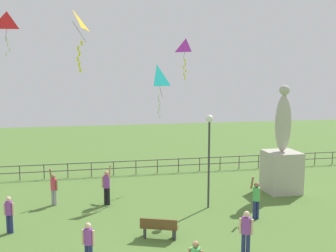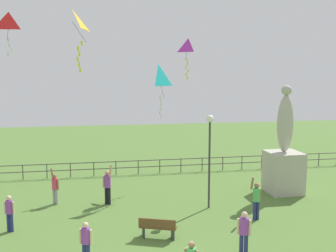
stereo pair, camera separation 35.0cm
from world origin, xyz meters
The scene contains 14 objects.
statue_monument centered at (8.40, 8.62, 1.84)m, with size 1.79×1.79×5.98m.
lamppost centered at (3.61, 6.93, 3.34)m, with size 0.36×0.36×4.61m.
park_bench centered at (0.60, 3.87, 0.46)m, with size 1.55×0.92×0.85m.
person_0 centered at (-5.36, 5.62, 0.90)m, with size 0.44×0.29×1.56m.
person_2 centered at (5.27, 5.04, 1.01)m, with size 0.54×0.32×2.01m.
person_3 centered at (-1.28, 8.34, 1.03)m, with size 0.49×0.45×2.05m.
person_4 centered at (-2.14, 2.17, 0.89)m, with size 0.43×0.29×1.54m.
person_5 centered at (-3.89, 8.82, 0.93)m, with size 0.43×0.39×1.85m.
person_6 centered at (3.39, 1.78, 0.97)m, with size 0.46×0.31×1.69m.
kite_0 centered at (-2.58, 6.10, 8.58)m, with size 0.93×1.14×2.50m.
kite_2 centered at (3.96, 13.02, 8.19)m, with size 0.92×0.85×2.52m.
kite_3 centered at (1.69, 10.56, 6.38)m, with size 1.10×1.03×2.98m.
kite_5 centered at (-5.63, 8.68, 8.88)m, with size 0.94×0.64×2.03m.
waterfront_railing centered at (-0.42, 14.00, 0.62)m, with size 36.05×0.06×0.95m.
Camera 1 is at (-1.91, -10.33, 6.44)m, focal length 40.44 mm.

